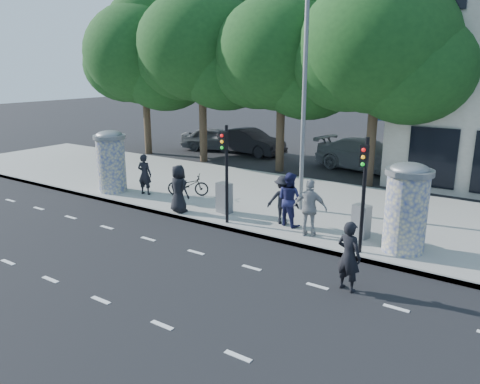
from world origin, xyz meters
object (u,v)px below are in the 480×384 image
Objects in this scene: ped_a at (179,189)px; car_left at (215,139)px; ped_b at (145,174)px; traffic_pole_far at (364,184)px; traffic_pole_near at (226,164)px; cabinet_right at (361,221)px; ad_column_left at (111,160)px; man_road at (349,256)px; ped_d at (283,200)px; car_right at (367,155)px; cabinet_left at (224,198)px; bicycle at (188,185)px; car_mid at (249,142)px; street_lamp at (304,85)px; ped_c at (289,199)px; ad_column_right at (406,206)px; ped_e at (310,208)px.

ped_a reaches higher than car_left.
traffic_pole_far is at bearing 160.52° from ped_b.
car_left is (-9.58, 12.05, -1.47)m from traffic_pole_near.
traffic_pole_near is at bearing -149.58° from cabinet_right.
ad_column_left reaches higher than car_left.
man_road is (10.35, -3.28, -0.11)m from ped_b.
car_right is at bearing -110.16° from ped_d.
traffic_pole_far is at bearing -63.93° from man_road.
cabinet_left is (4.30, -0.21, -0.30)m from ped_b.
cabinet_left is at bearing -20.81° from ped_d.
ped_b is 6.71m from ped_d.
ad_column_left is at bearing 173.89° from traffic_pole_near.
traffic_pole_near is 1.96× the size of bicycle.
ped_b is 1.90m from bicycle.
cabinet_left is at bearing -145.44° from car_mid.
street_lamp reaches higher than ped_a.
street_lamp is at bearing -178.15° from ped_b.
cabinet_left is (1.44, 0.88, -0.33)m from ped_a.
ped_a is 6.69m from cabinet_right.
cabinet_left is 10.83m from car_right.
ad_column_left is 0.46× the size of car_right.
street_lamp reaches higher than car_left.
traffic_pole_far reaches higher than ped_c.
ad_column_right is 1.69m from cabinet_right.
ad_column_right reaches higher than cabinet_left.
ped_c is at bearing -130.26° from bicycle.
car_right is (-3.88, 11.63, -1.40)m from traffic_pole_far.
traffic_pole_far is at bearing -137.79° from ad_column_right.
cabinet_left is at bearing 170.45° from traffic_pole_far.
street_lamp is 4.17m from ped_c.
ped_e is 1.64× the size of cabinet_left.
cabinet_left is at bearing -141.31° from ped_a.
ped_c is at bearing 166.15° from ped_b.
ped_e is at bearing -56.74° from street_lamp.
ped_a reaches higher than bicycle.
ped_c reaches higher than car_mid.
man_road is at bearing -133.80° from car_mid.
ped_e reaches higher than cabinet_left.
ped_d reaches higher than car_left.
ped_d is at bearing 177.73° from ad_column_right.
ad_column_right is 5.91m from traffic_pole_near.
ped_c is 0.38× the size of car_mid.
ad_column_left and ad_column_right have the same top height.
ped_d reaches higher than car_right.
ped_a is 1.05× the size of ped_d.
car_mid is at bearing 91.83° from ad_column_left.
ped_e is (5.16, 0.41, 0.04)m from ped_a.
ad_column_left reaches higher than cabinet_right.
ped_c is 1.00× the size of ped_e.
ped_e is (1.05, -0.56, 0.00)m from ped_c.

